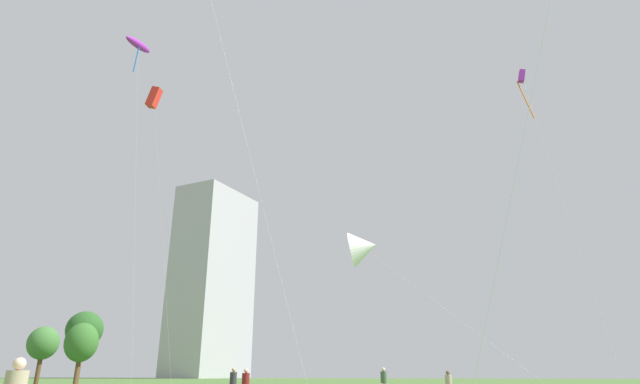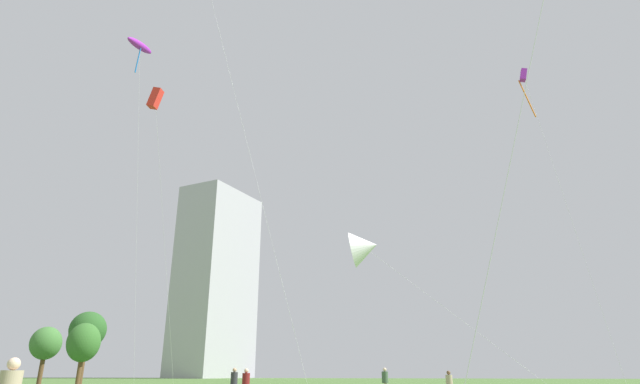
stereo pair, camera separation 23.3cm
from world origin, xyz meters
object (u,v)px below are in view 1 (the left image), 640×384
Objects in this scene: park_tree_1 at (81,343)px; park_tree_2 at (43,344)px; park_tree_0 at (84,330)px; kite_flying_4 at (363,247)px; person_standing_2 at (449,384)px; kite_flying_0 at (523,81)px; kite_flying_2 at (138,45)px; person_standing_4 at (233,382)px; distant_highrise_0 at (213,281)px; person_standing_0 at (245,384)px; kite_flying_5 at (154,98)px; person_standing_5 at (384,380)px.

park_tree_1 is 4.15m from park_tree_2.
kite_flying_4 is at bearing -25.98° from park_tree_0.
kite_flying_0 is (8.65, 8.70, 23.86)m from person_standing_2.
kite_flying_2 is 31.47m from park_tree_0.
person_standing_4 is 133.25m from distant_highrise_0.
person_standing_0 is at bearing -24.06° from park_tree_1.
kite_flying_5 is at bearing 132.33° from person_standing_2.
kite_flying_4 is 1.64× the size of park_tree_0.
park_tree_1 is 1.02× the size of park_tree_2.
person_standing_4 is at bearing -156.05° from kite_flying_0.
kite_flying_4 is 2.67× the size of park_tree_1.
kite_flying_5 is 0.38× the size of distant_highrise_0.
person_standing_0 is 33.00m from kite_flying_0.
kite_flying_0 is at bearing 10.60° from park_tree_1.
distant_highrise_0 is at bearing -105.38° from person_standing_4.
park_tree_1 is at bearing -52.49° from person_standing_4.
person_standing_2 is at bearing -7.84° from kite_flying_2.
kite_flying_0 is at bearing 165.37° from person_standing_4.
kite_flying_2 reaches higher than person_standing_4.
kite_flying_2 reaches higher than park_tree_1.
park_tree_1 is (-12.38, 3.07, 2.46)m from person_standing_4.
kite_flying_0 is at bearing -39.19° from person_standing_0.
kite_flying_4 is at bearing 89.05° from person_standing_2.
kite_flying_2 is at bearing 79.77° from person_standing_0.
kite_flying_0 is 1.99× the size of kite_flying_4.
park_tree_2 is at bearing 84.83° from person_standing_0.
park_tree_2 is (-37.29, -5.02, -21.27)m from kite_flying_0.
kite_flying_0 is at bearing -41.02° from distant_highrise_0.
park_tree_0 reaches higher than person_standing_4.
park_tree_1 is (-14.23, 6.35, 2.49)m from person_standing_0.
person_standing_2 is at bearing -52.15° from person_standing_0.
person_standing_5 is at bearing -46.57° from distant_highrise_0.
distant_highrise_0 is (-53.20, 123.05, 27.89)m from person_standing_0.
distant_highrise_0 reaches higher than kite_flying_2.
distant_highrise_0 reaches higher than kite_flying_5.
person_standing_5 is 34.53m from kite_flying_2.
distant_highrise_0 is at bearing 117.18° from kite_flying_4.
distant_highrise_0 is at bearing 106.86° from park_tree_2.
kite_flying_5 reaches higher than park_tree_1.
person_standing_4 is (-1.85, 3.29, 0.03)m from person_standing_0.
distant_highrise_0 reaches higher than park_tree_1.
kite_flying_5 is 126.73m from distant_highrise_0.
park_tree_2 is (-28.64, 3.67, 2.59)m from person_standing_2.
kite_flying_0 is 43.22m from park_tree_2.
kite_flying_5 is 18.49m from park_tree_1.
park_tree_0 is (-33.31, 15.45, 4.83)m from person_standing_5.
person_standing_2 is 42.76m from park_tree_0.
person_standing_5 is at bearing 4.84° from kite_flying_2.
person_standing_4 is 0.06× the size of kite_flying_2.
park_tree_1 reaches higher than person_standing_4.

